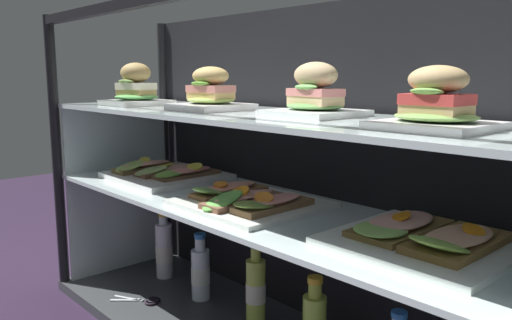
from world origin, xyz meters
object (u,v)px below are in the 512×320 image
Objects in this scene: open_sandwich_tray_near_left_corner at (423,238)px; juice_bottle_front_right_end at (164,250)px; open_sandwich_tray_center at (247,200)px; juice_bottle_back_right at (201,272)px; plated_roll_sandwich_center at (136,90)px; plated_roll_sandwich_far_left at (211,94)px; plated_roll_sandwich_mid_right at (436,107)px; juice_bottle_front_fourth at (256,290)px; open_sandwich_tray_mid_left at (165,173)px; kitchen_scissors at (147,301)px; plated_roll_sandwich_far_right at (315,97)px.

open_sandwich_tray_near_left_corner reaches higher than juice_bottle_front_right_end.
open_sandwich_tray_center is 0.45m from juice_bottle_back_right.
plated_roll_sandwich_far_left is at bearing 5.00° from plated_roll_sandwich_center.
plated_roll_sandwich_center is 0.53× the size of open_sandwich_tray_center.
plated_roll_sandwich_mid_right reaches higher than juice_bottle_front_fourth.
open_sandwich_tray_near_left_corner is at bearing 0.50° from open_sandwich_tray_mid_left.
juice_bottle_front_right_end is (-0.10, 0.05, -0.30)m from open_sandwich_tray_mid_left.
plated_roll_sandwich_mid_right is at bearing -54.48° from open_sandwich_tray_near_left_corner.
plated_roll_sandwich_center reaches higher than kitchen_scissors.
plated_roll_sandwich_far_right reaches higher than open_sandwich_tray_near_left_corner.
plated_roll_sandwich_far_right is at bearing 168.11° from plated_roll_sandwich_mid_right.
plated_roll_sandwich_far_left reaches higher than kitchen_scissors.
open_sandwich_tray_center reaches higher than juice_bottle_front_fourth.
kitchen_scissors is at bearing -155.66° from juice_bottle_front_fourth.
plated_roll_sandwich_far_left reaches higher than plated_roll_sandwich_mid_right.
juice_bottle_front_right_end is 0.24m from juice_bottle_back_right.
plated_roll_sandwich_far_left is at bearing -24.31° from juice_bottle_back_right.
kitchen_scissors is (0.14, -0.16, -0.10)m from juice_bottle_front_right_end.
juice_bottle_back_right is (-0.79, 0.03, -0.31)m from open_sandwich_tray_near_left_corner.
plated_roll_sandwich_far_right is at bearing -2.62° from juice_bottle_back_right.
plated_roll_sandwich_far_right is 0.76m from juice_bottle_back_right.
juice_bottle_front_fourth is at bearing -0.02° from juice_bottle_front_right_end.
open_sandwich_tray_mid_left is (-0.97, 0.06, -0.26)m from plated_roll_sandwich_mid_right.
open_sandwich_tray_near_left_corner is at bearing 125.52° from plated_roll_sandwich_mid_right.
kitchen_scissors is at bearing -165.01° from plated_roll_sandwich_far_left.
plated_roll_sandwich_mid_right is 0.86× the size of juice_bottle_back_right.
plated_roll_sandwich_far_right reaches higher than juice_bottle_front_fourth.
plated_roll_sandwich_mid_right is at bearing -3.36° from open_sandwich_tray_mid_left.
plated_roll_sandwich_mid_right is at bearing -5.75° from juice_bottle_front_right_end.
open_sandwich_tray_near_left_corner is at bearing -2.39° from juice_bottle_front_right_end.
open_sandwich_tray_center is at bearing 8.63° from kitchen_scissors.
juice_bottle_back_right is 1.40× the size of kitchen_scissors.
open_sandwich_tray_center reaches higher than juice_bottle_front_right_end.
open_sandwich_tray_mid_left is (-0.30, 0.04, -0.26)m from plated_roll_sandwich_far_left.
plated_roll_sandwich_far_right is 0.81× the size of juice_bottle_front_right_end.
open_sandwich_tray_near_left_corner reaches higher than juice_bottle_back_right.
plated_roll_sandwich_mid_right is 0.55× the size of open_sandwich_tray_near_left_corner.
kitchen_scissors is (-0.89, -0.11, -0.40)m from open_sandwich_tray_near_left_corner.
open_sandwich_tray_center is (-0.52, 0.01, -0.26)m from plated_roll_sandwich_mid_right.
open_sandwich_tray_center is at bearing 2.72° from plated_roll_sandwich_center.
plated_roll_sandwich_far_right is 1.03× the size of plated_roll_sandwich_mid_right.
plated_roll_sandwich_mid_right is 0.55× the size of open_sandwich_tray_mid_left.
plated_roll_sandwich_mid_right is 0.27m from open_sandwich_tray_near_left_corner.
juice_bottle_front_right_end is at bearing 131.93° from kitchen_scissors.
open_sandwich_tray_near_left_corner is at bearing -4.53° from juice_bottle_front_fourth.
plated_roll_sandwich_mid_right is (0.67, -0.02, -0.00)m from plated_roll_sandwich_far_left.
open_sandwich_tray_near_left_corner is 0.62m from juice_bottle_front_fourth.
plated_roll_sandwich_center reaches higher than juice_bottle_back_right.
open_sandwich_tray_center is at bearing -9.58° from juice_bottle_front_right_end.
open_sandwich_tray_near_left_corner is 2.17× the size of kitchen_scissors.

